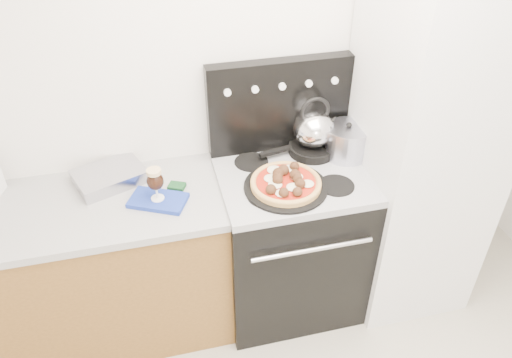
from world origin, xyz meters
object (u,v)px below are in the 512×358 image
object	(u,v)px
stove_body	(289,242)
fridge	(420,153)
tea_kettle	(314,126)
stock_pot	(347,142)
oven_mitt	(158,200)
pizza	(286,182)
base_cabinet	(88,275)
pizza_pan	(286,187)
beer_glass	(156,184)
skillet	(312,149)

from	to	relation	value
stove_body	fridge	size ratio (longest dim) A/B	0.46
tea_kettle	stock_pot	bearing A→B (deg)	-38.96
oven_mitt	tea_kettle	distance (m)	0.89
stove_body	pizza	xyz separation A→B (m)	(-0.07, -0.11, 0.52)
base_cabinet	tea_kettle	bearing A→B (deg)	6.32
pizza_pan	pizza	xyz separation A→B (m)	(0.00, 0.00, 0.03)
stove_body	beer_glass	world-z (taller)	beer_glass
pizza_pan	tea_kettle	bearing A→B (deg)	49.84
oven_mitt	stove_body	bearing A→B (deg)	3.65
oven_mitt	pizza	world-z (taller)	pizza
pizza	pizza_pan	bearing A→B (deg)	0.00
pizza	stock_pot	size ratio (longest dim) A/B	1.53
skillet	tea_kettle	xyz separation A→B (m)	(0.00, 0.00, 0.14)
fridge	pizza	world-z (taller)	fridge
stove_body	oven_mitt	xyz separation A→B (m)	(-0.69, -0.04, 0.47)
beer_glass	pizza	xyz separation A→B (m)	(0.62, -0.06, -0.05)
stove_body	beer_glass	xyz separation A→B (m)	(-0.69, -0.04, 0.57)
stove_body	oven_mitt	bearing A→B (deg)	-176.35
base_cabinet	fridge	bearing A→B (deg)	-1.59
beer_glass	stock_pot	distance (m)	1.02
oven_mitt	tea_kettle	xyz separation A→B (m)	(0.85, 0.21, 0.17)
tea_kettle	fridge	bearing A→B (deg)	-35.21
stove_body	tea_kettle	bearing A→B (deg)	45.81
base_cabinet	pizza	size ratio (longest dim) A/B	4.19
fridge	beer_glass	bearing A→B (deg)	-179.23
tea_kettle	base_cabinet	bearing A→B (deg)	170.54
base_cabinet	pizza_pan	size ratio (longest dim) A/B	3.51
oven_mitt	beer_glass	xyz separation A→B (m)	(0.00, 0.00, 0.10)
pizza	skillet	size ratio (longest dim) A/B	1.36
base_cabinet	pizza_pan	bearing A→B (deg)	-7.15
pizza	tea_kettle	size ratio (longest dim) A/B	1.45
skillet	pizza_pan	bearing A→B (deg)	-130.16
fridge	oven_mitt	bearing A→B (deg)	-179.23
fridge	skillet	size ratio (longest dim) A/B	7.48
stock_pot	fridge	bearing A→B (deg)	-17.70
base_cabinet	stock_pot	size ratio (longest dim) A/B	6.43
stove_body	tea_kettle	size ratio (longest dim) A/B	3.69
pizza_pan	stove_body	bearing A→B (deg)	57.30
stove_body	fridge	xyz separation A→B (m)	(0.70, -0.03, 0.51)
base_cabinet	oven_mitt	distance (m)	0.64
base_cabinet	skillet	world-z (taller)	skillet
pizza_pan	pizza	size ratio (longest dim) A/B	1.20
stove_body	beer_glass	distance (m)	0.89
stove_body	oven_mitt	distance (m)	0.83
base_cabinet	skillet	size ratio (longest dim) A/B	5.71
fridge	stock_pot	world-z (taller)	fridge
stove_body	base_cabinet	bearing A→B (deg)	178.70
base_cabinet	stock_pot	bearing A→B (deg)	2.76
stove_body	stock_pot	bearing A→B (deg)	16.05
base_cabinet	stock_pot	xyz separation A→B (m)	(1.43, 0.07, 0.57)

